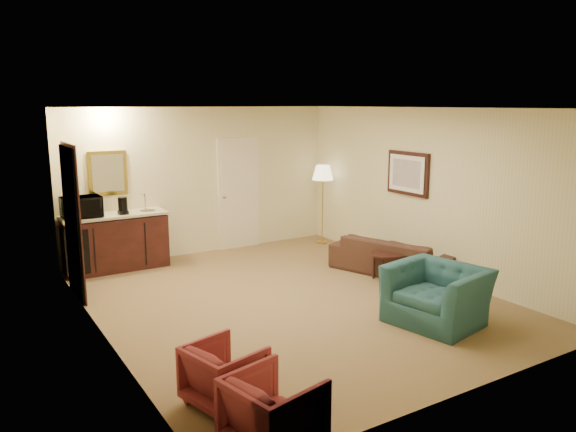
# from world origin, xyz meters

# --- Properties ---
(ground) EXTENTS (6.00, 6.00, 0.00)m
(ground) POSITION_xyz_m (0.00, 0.00, 0.00)
(ground) COLOR #856243
(ground) RESTS_ON ground
(room_walls) EXTENTS (5.02, 6.01, 2.61)m
(room_walls) POSITION_xyz_m (-0.10, 0.77, 1.72)
(room_walls) COLOR beige
(room_walls) RESTS_ON ground
(wetbar_cabinet) EXTENTS (1.64, 0.58, 0.92)m
(wetbar_cabinet) POSITION_xyz_m (-1.65, 2.72, 0.46)
(wetbar_cabinet) COLOR #3B1512
(wetbar_cabinet) RESTS_ON ground
(sofa) EXTENTS (1.21, 2.03, 0.76)m
(sofa) POSITION_xyz_m (2.03, 0.21, 0.38)
(sofa) COLOR black
(sofa) RESTS_ON ground
(teal_armchair) EXTENTS (0.91, 1.21, 0.95)m
(teal_armchair) POSITION_xyz_m (1.09, -1.63, 0.48)
(teal_armchair) COLOR #204A51
(teal_armchair) RESTS_ON ground
(rose_chair_near) EXTENTS (0.70, 0.73, 0.62)m
(rose_chair_near) POSITION_xyz_m (-1.94, -2.00, 0.31)
(rose_chair_near) COLOR maroon
(rose_chair_near) RESTS_ON ground
(rose_chair_far) EXTENTS (0.73, 0.76, 0.67)m
(rose_chair_far) POSITION_xyz_m (-1.90, -2.80, 0.33)
(rose_chair_far) COLOR maroon
(rose_chair_far) RESTS_ON ground
(coffee_table) EXTENTS (0.87, 0.68, 0.44)m
(coffee_table) POSITION_xyz_m (1.80, -0.06, 0.22)
(coffee_table) COLOR black
(coffee_table) RESTS_ON ground
(floor_lamp) EXTENTS (0.45, 0.45, 1.52)m
(floor_lamp) POSITION_xyz_m (2.20, 2.40, 0.76)
(floor_lamp) COLOR gold
(floor_lamp) RESTS_ON ground
(waste_bin) EXTENTS (0.33, 0.33, 0.34)m
(waste_bin) POSITION_xyz_m (-1.00, 2.65, 0.17)
(waste_bin) COLOR black
(waste_bin) RESTS_ON ground
(microwave) EXTENTS (0.59, 0.33, 0.40)m
(microwave) POSITION_xyz_m (-2.15, 2.71, 1.12)
(microwave) COLOR black
(microwave) RESTS_ON wetbar_cabinet
(coffee_maker) EXTENTS (0.15, 0.15, 0.28)m
(coffee_maker) POSITION_xyz_m (-1.53, 2.62, 1.06)
(coffee_maker) COLOR black
(coffee_maker) RESTS_ON wetbar_cabinet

